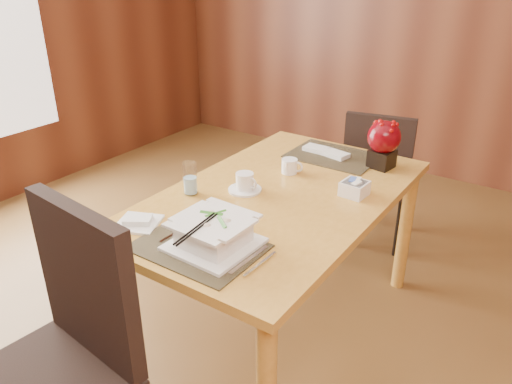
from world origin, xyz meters
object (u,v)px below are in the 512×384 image
Objects in this scene: soup_setting at (214,233)px; berry_decor at (384,141)px; coffee_cup at (245,183)px; sugar_caddy at (354,189)px; bread_plate at (138,223)px; far_chair at (378,172)px; near_chair at (59,353)px; creamer_jug at (289,166)px; dining_table at (278,213)px; water_glass at (190,178)px.

berry_decor is (0.22, 1.06, 0.08)m from soup_setting.
soup_setting is at bearing -67.77° from coffee_cup.
bread_plate is (-0.59, -0.73, -0.03)m from sugar_caddy.
sugar_caddy is at bearing 92.06° from far_chair.
near_chair is (-0.17, -0.57, -0.21)m from soup_setting.
soup_setting is 3.01× the size of creamer_jug.
water_glass is at bearing -145.80° from dining_table.
sugar_caddy is at bearing -86.64° from berry_decor.
water_glass is (-0.18, -0.16, 0.04)m from coffee_cup.
far_chair reaches higher than dining_table.
water_glass reaches higher than far_chair.
sugar_caddy is at bearing 50.71° from bread_plate.
soup_setting is 0.47m from water_glass.
dining_table is 6.19× the size of berry_decor.
dining_table is 0.64m from bread_plate.
soup_setting is at bearing -38.78° from water_glass.
sugar_caddy is at bearing 72.63° from soup_setting.
creamer_jug is (0.24, 0.45, -0.04)m from water_glass.
water_glass reaches higher than soup_setting.
dining_table is 0.65m from berry_decor.
sugar_caddy is at bearing 28.81° from coffee_cup.
far_chair is at bearing 85.63° from dining_table.
water_glass is 0.61× the size of berry_decor.
coffee_cup reaches higher than dining_table.
berry_decor reaches higher than water_glass.
creamer_jug is 0.62× the size of bread_plate.
sugar_caddy is at bearing 31.73° from dining_table.
near_chair is at bearing -89.22° from coffee_cup.
berry_decor reaches higher than coffee_cup.
sugar_caddy is 0.44× the size of berry_decor.
bread_plate is 0.58m from near_chair.
near_chair is (-0.41, -1.26, -0.19)m from sugar_caddy.
water_glass is 0.51m from creamer_jug.
near_chair is (0.18, -0.53, -0.16)m from bread_plate.
sugar_caddy reaches higher than bread_plate.
coffee_cup is 1.04m from near_chair.
bread_plate is 0.15× the size of near_chair.
soup_setting is 1.86× the size of bread_plate.
soup_setting is at bearing -89.94° from creamer_jug.
creamer_jug is at bearing 73.64° from bread_plate.
coffee_cup is 1.53× the size of creamer_jug.
far_chair is at bearing 110.43° from berry_decor.
far_chair is at bearing 78.64° from coffee_cup.
bread_plate is at bearing -129.29° from sugar_caddy.
berry_decor is (0.59, 0.77, 0.06)m from water_glass.
coffee_cup is 0.62× the size of berry_decor.
far_chair reaches higher than bread_plate.
near_chair is at bearing -77.26° from water_glass.
berry_decor is 0.65m from far_chair.
bread_plate is at bearing -172.34° from soup_setting.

